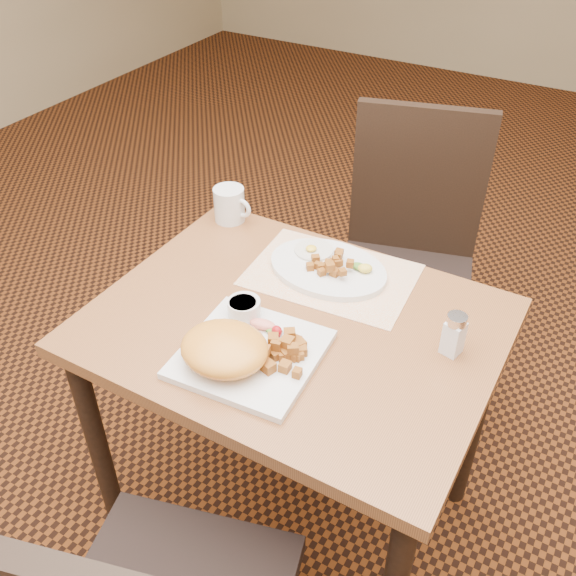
# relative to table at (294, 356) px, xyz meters

# --- Properties ---
(ground) EXTENTS (8.00, 8.00, 0.00)m
(ground) POSITION_rel_table_xyz_m (0.00, 0.00, -0.64)
(ground) COLOR black
(ground) RESTS_ON ground
(table) EXTENTS (0.90, 0.70, 0.75)m
(table) POSITION_rel_table_xyz_m (0.00, 0.00, 0.00)
(table) COLOR #93572D
(table) RESTS_ON ground
(chair_far) EXTENTS (0.52, 0.53, 0.97)m
(chair_far) POSITION_rel_table_xyz_m (0.02, 0.71, -0.10)
(chair_far) COLOR black
(chair_far) RESTS_ON ground
(placemat) EXTENTS (0.42, 0.31, 0.00)m
(placemat) POSITION_rel_table_xyz_m (-0.01, 0.20, 0.11)
(placemat) COLOR white
(placemat) RESTS_ON table
(plate_square) EXTENTS (0.30, 0.30, 0.02)m
(plate_square) POSITION_rel_table_xyz_m (-0.02, -0.15, 0.12)
(plate_square) COLOR silver
(plate_square) RESTS_ON table
(plate_oval) EXTENTS (0.32, 0.24, 0.02)m
(plate_oval) POSITION_rel_table_xyz_m (-0.02, 0.21, 0.12)
(plate_oval) COLOR silver
(plate_oval) RESTS_ON placemat
(hollandaise_mound) EXTENTS (0.19, 0.17, 0.07)m
(hollandaise_mound) POSITION_rel_table_xyz_m (-0.05, -0.20, 0.16)
(hollandaise_mound) COLOR orange
(hollandaise_mound) RESTS_ON plate_square
(ramekin) EXTENTS (0.07, 0.07, 0.04)m
(ramekin) POSITION_rel_table_xyz_m (-0.10, -0.06, 0.15)
(ramekin) COLOR silver
(ramekin) RESTS_ON plate_square
(garnish_sq) EXTENTS (0.09, 0.04, 0.03)m
(garnish_sq) POSITION_rel_table_xyz_m (-0.02, -0.07, 0.14)
(garnish_sq) COLOR #387223
(garnish_sq) RESTS_ON plate_square
(fried_egg) EXTENTS (0.10, 0.10, 0.02)m
(fried_egg) POSITION_rel_table_xyz_m (-0.08, 0.24, 0.13)
(fried_egg) COLOR white
(fried_egg) RESTS_ON plate_oval
(garnish_ov) EXTENTS (0.06, 0.04, 0.02)m
(garnish_ov) POSITION_rel_table_xyz_m (0.06, 0.23, 0.14)
(garnish_ov) COLOR #387223
(garnish_ov) RESTS_ON plate_oval
(salt_shaker) EXTENTS (0.05, 0.05, 0.10)m
(salt_shaker) POSITION_rel_table_xyz_m (0.34, 0.08, 0.16)
(salt_shaker) COLOR white
(salt_shaker) RESTS_ON table
(coffee_mug) EXTENTS (0.12, 0.09, 0.10)m
(coffee_mug) POSITION_rel_table_xyz_m (-0.37, 0.29, 0.16)
(coffee_mug) COLOR silver
(coffee_mug) RESTS_ON table
(home_fries_sq) EXTENTS (0.11, 0.13, 0.04)m
(home_fries_sq) POSITION_rel_table_xyz_m (0.05, -0.12, 0.14)
(home_fries_sq) COLOR #A75E1A
(home_fries_sq) RESTS_ON plate_square
(home_fries_ov) EXTENTS (0.11, 0.10, 0.04)m
(home_fries_ov) POSITION_rel_table_xyz_m (-0.01, 0.20, 0.14)
(home_fries_ov) COLOR #A75E1A
(home_fries_ov) RESTS_ON plate_oval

